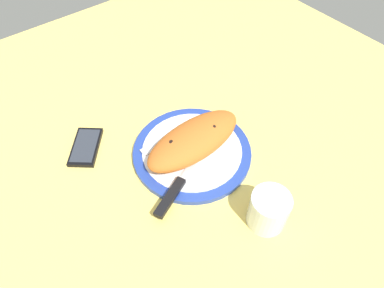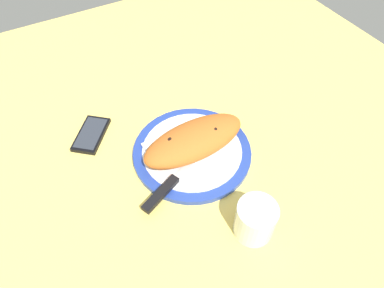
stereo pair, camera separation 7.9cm
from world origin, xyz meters
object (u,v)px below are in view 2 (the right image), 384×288
Objects in this scene: smartphone at (91,134)px; water_glass at (255,221)px; fork at (169,136)px; plate at (192,152)px; knife at (169,185)px; calzone at (194,140)px.

water_glass is (-20.13, 39.96, 3.06)cm from smartphone.
fork is 2.09× the size of water_glass.
plate is 25.53cm from smartphone.
smartphone is (18.97, -17.08, -0.22)cm from plate.
smartphone is at bearing -34.36° from fork.
smartphone is 44.84cm from water_glass.
smartphone is (9.77, -23.52, -1.59)cm from knife.
knife is (9.74, 6.64, -2.57)cm from calzone.
calzone is at bearing 139.14° from smartphone.
water_glass is (-10.36, 16.44, 1.48)cm from knife.
fork reaches higher than smartphone.
knife is at bearing 112.56° from smartphone.
smartphone is at bearing -63.27° from water_glass.
smartphone is (19.52, -16.88, -4.16)cm from calzone.
knife is (6.35, 12.50, 0.30)cm from fork.
calzone reaches higher than knife.
water_glass reaches higher than knife.
knife is at bearing -57.79° from water_glass.
fork is 29.27cm from water_glass.
calzone is 12.07cm from knife.
knife is 25.52cm from smartphone.
water_glass is at bearing 92.89° from plate.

